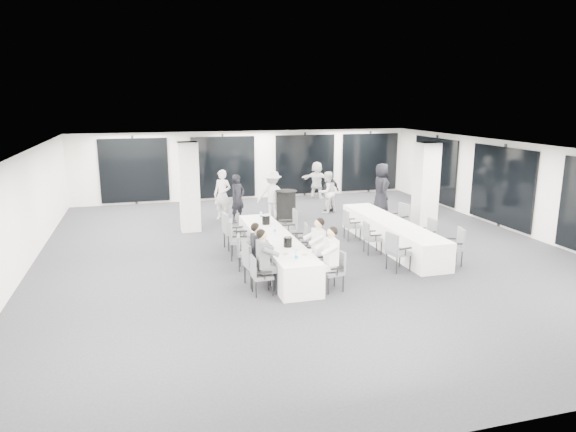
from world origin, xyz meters
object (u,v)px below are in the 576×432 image
object	(u,v)px
standing_guest_h	(427,189)
standing_guest_g	(222,192)
chair_main_left_near	(259,273)
standing_guest_b	(327,190)
banquet_table_main	(275,250)
chair_main_right_second	(322,257)
chair_side_right_mid	(428,233)
chair_side_right_far	(400,218)
cocktail_table	(286,205)
chair_side_left_mid	(370,236)
chair_main_right_fourth	(301,238)
standing_guest_f	(317,178)
chair_main_right_mid	(312,248)
chair_main_left_fourth	(236,237)
chair_side_left_near	(396,249)
chair_side_left_far	(350,223)
chair_main_right_far	(290,225)
chair_main_right_near	(335,268)
standing_guest_e	(381,185)
ice_bucket_near	(288,242)
chair_main_left_far	(231,228)
banquet_table_side	(391,234)
standing_guest_c	(273,191)
ice_bucket_far	(266,220)
chair_main_left_mid	(244,250)
standing_guest_d	(330,189)
standing_guest_a	(238,195)
chair_main_left_second	(253,261)
chair_side_right_near	(455,244)

from	to	relation	value
standing_guest_h	standing_guest_g	bearing A→B (deg)	69.95
chair_main_left_near	standing_guest_b	xyz separation A→B (m)	(4.15, 7.20, 0.37)
banquet_table_main	chair_main_right_second	bearing A→B (deg)	-55.58
chair_side_right_mid	standing_guest_g	xyz separation A→B (m)	(-4.87, 5.25, 0.47)
chair_side_right_far	cocktail_table	bearing A→B (deg)	32.56
banquet_table_main	chair_side_right_far	bearing A→B (deg)	21.34
chair_side_left_mid	standing_guest_g	xyz separation A→B (m)	(-3.22, 5.10, 0.48)
chair_side_right_far	standing_guest_g	bearing A→B (deg)	41.53
banquet_table_main	chair_main_right_fourth	distance (m)	0.95
standing_guest_f	chair_main_right_mid	bearing A→B (deg)	105.13
chair_main_left_fourth	chair_side_left_near	bearing A→B (deg)	72.61
chair_main_right_fourth	chair_side_left_far	bearing A→B (deg)	-46.51
banquet_table_main	chair_side_left_near	world-z (taller)	chair_side_left_near
chair_main_right_far	chair_main_right_near	bearing A→B (deg)	-173.90
standing_guest_e	ice_bucket_near	bearing A→B (deg)	148.66
chair_main_left_far	banquet_table_side	bearing A→B (deg)	70.73
chair_main_right_near	chair_main_right_fourth	bearing A→B (deg)	-10.00
chair_main_left_far	standing_guest_f	size ratio (longest dim) A/B	0.59
ice_bucket_near	standing_guest_c	bearing A→B (deg)	79.28
chair_side_left_far	standing_guest_f	distance (m)	6.53
chair_main_right_second	ice_bucket_far	size ratio (longest dim) A/B	3.57
chair_main_left_mid	chair_side_right_far	world-z (taller)	chair_side_right_far
chair_side_left_far	standing_guest_c	xyz separation A→B (m)	(-1.51, 3.38, 0.44)
chair_main_right_far	standing_guest_h	distance (m)	6.43
banquet_table_side	chair_main_left_far	size ratio (longest dim) A/B	4.84
standing_guest_f	standing_guest_d	bearing A→B (deg)	116.31
chair_main_left_fourth	standing_guest_e	bearing A→B (deg)	135.46
banquet_table_side	standing_guest_e	size ratio (longest dim) A/B	2.42
standing_guest_e	standing_guest_f	bearing A→B (deg)	31.80
standing_guest_c	ice_bucket_far	world-z (taller)	standing_guest_c
banquet_table_main	standing_guest_a	bearing A→B (deg)	90.77
chair_main_left_far	chair_side_left_far	bearing A→B (deg)	83.39
banquet_table_side	standing_guest_d	distance (m)	4.76
cocktail_table	chair_main_left_second	xyz separation A→B (m)	(-2.40, -5.88, 0.04)
cocktail_table	standing_guest_a	distance (m)	1.69
chair_main_right_fourth	standing_guest_f	xyz separation A→B (m)	(3.04, 7.62, 0.37)
chair_main_left_near	standing_guest_a	distance (m)	6.75
standing_guest_h	chair_side_right_near	bearing A→B (deg)	145.68
chair_main_left_second	standing_guest_h	size ratio (longest dim) A/B	0.54
standing_guest_b	standing_guest_f	xyz separation A→B (m)	(0.54, 2.74, 0.01)
chair_main_right_far	chair_side_left_mid	bearing A→B (deg)	-118.88
chair_main_right_near	standing_guest_b	distance (m)	7.81
standing_guest_h	chair_main_left_mid	bearing A→B (deg)	109.03
chair_main_left_near	ice_bucket_far	world-z (taller)	ice_bucket_far
chair_side_right_near	standing_guest_b	bearing A→B (deg)	23.48
chair_main_left_near	standing_guest_d	xyz separation A→B (m)	(4.29, 7.27, 0.37)
chair_main_right_near	standing_guest_g	size ratio (longest dim) A/B	0.45
banquet_table_side	chair_main_right_near	world-z (taller)	chair_main_right_near
chair_side_left_near	chair_main_right_second	bearing A→B (deg)	-101.47
chair_main_right_second	standing_guest_g	bearing A→B (deg)	3.93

